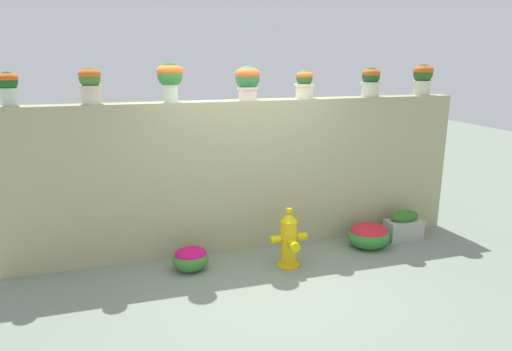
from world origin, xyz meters
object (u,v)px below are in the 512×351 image
(potted_plant_4, at_px, (304,83))
(fire_hydrant, at_px, (289,241))
(potted_plant_1, at_px, (90,83))
(potted_plant_5, at_px, (371,80))
(flower_bush_right, at_px, (191,258))
(potted_plant_6, at_px, (423,76))
(potted_plant_2, at_px, (170,76))
(planter_box, at_px, (404,225))
(potted_plant_0, at_px, (8,85))
(potted_plant_3, at_px, (248,80))
(flower_bush_left, at_px, (369,235))

(potted_plant_4, height_order, fire_hydrant, potted_plant_4)
(potted_plant_1, relative_size, potted_plant_5, 1.06)
(potted_plant_5, height_order, flower_bush_right, potted_plant_5)
(potted_plant_1, relative_size, potted_plant_4, 1.15)
(potted_plant_6, bearing_deg, potted_plant_2, -178.99)
(potted_plant_1, xyz_separation_m, potted_plant_5, (3.76, 0.01, -0.02))
(potted_plant_1, height_order, potted_plant_5, potted_plant_1)
(planter_box, bearing_deg, potted_plant_2, 173.08)
(potted_plant_4, distance_m, flower_bush_right, 2.77)
(potted_plant_2, bearing_deg, planter_box, -6.92)
(potted_plant_0, relative_size, potted_plant_1, 0.90)
(potted_plant_3, bearing_deg, fire_hydrant, -68.18)
(flower_bush_right, height_order, planter_box, planter_box)
(potted_plant_0, height_order, flower_bush_right, potted_plant_0)
(planter_box, bearing_deg, potted_plant_3, 170.01)
(potted_plant_0, xyz_separation_m, potted_plant_3, (2.82, -0.05, 0.02))
(potted_plant_3, relative_size, potted_plant_4, 1.17)
(fire_hydrant, bearing_deg, potted_plant_4, 58.72)
(potted_plant_0, relative_size, potted_plant_5, 0.96)
(potted_plant_1, height_order, flower_bush_right, potted_plant_1)
(fire_hydrant, height_order, planter_box, fire_hydrant)
(flower_bush_left, bearing_deg, potted_plant_5, 69.25)
(potted_plant_1, height_order, fire_hydrant, potted_plant_1)
(potted_plant_4, relative_size, flower_bush_left, 0.62)
(potted_plant_3, distance_m, flower_bush_right, 2.39)
(flower_bush_right, bearing_deg, fire_hydrant, -11.91)
(potted_plant_3, height_order, flower_bush_left, potted_plant_3)
(potted_plant_0, xyz_separation_m, potted_plant_4, (3.64, 0.00, -0.03))
(potted_plant_4, xyz_separation_m, fire_hydrant, (-0.51, -0.83, -1.91))
(potted_plant_1, bearing_deg, planter_box, -5.77)
(flower_bush_left, bearing_deg, potted_plant_0, 172.69)
(fire_hydrant, distance_m, flower_bush_left, 1.34)
(potted_plant_0, bearing_deg, potted_plant_5, -0.17)
(potted_plant_1, xyz_separation_m, potted_plant_6, (4.64, 0.04, 0.02))
(potted_plant_1, height_order, potted_plant_2, potted_plant_2)
(potted_plant_2, xyz_separation_m, potted_plant_4, (1.81, 0.06, -0.11))
(potted_plant_3, relative_size, potted_plant_5, 1.08)
(potted_plant_0, height_order, potted_plant_5, potted_plant_5)
(potted_plant_0, relative_size, potted_plant_2, 0.81)
(planter_box, bearing_deg, potted_plant_6, 46.07)
(potted_plant_0, distance_m, fire_hydrant, 3.78)
(potted_plant_3, xyz_separation_m, potted_plant_6, (2.70, 0.06, 0.01))
(potted_plant_5, relative_size, potted_plant_6, 0.90)
(flower_bush_right, bearing_deg, potted_plant_6, 9.23)
(potted_plant_4, distance_m, fire_hydrant, 2.14)
(potted_plant_5, height_order, fire_hydrant, potted_plant_5)
(potted_plant_4, xyz_separation_m, potted_plant_6, (1.89, 0.01, 0.06))
(potted_plant_6, height_order, flower_bush_right, potted_plant_6)
(potted_plant_0, bearing_deg, potted_plant_3, -0.98)
(flower_bush_left, relative_size, flower_bush_right, 1.34)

